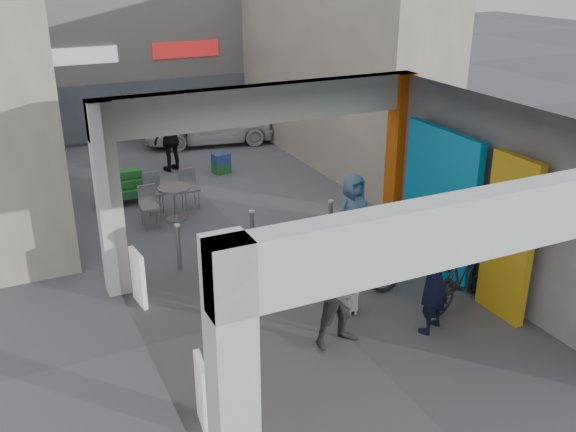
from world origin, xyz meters
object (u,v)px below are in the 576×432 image
cafe_set (166,202)px  produce_stand (123,191)px  man_crates (171,139)px  bicycle_front (416,264)px  white_van (209,122)px  man_elderly (352,213)px  man_back_turned (345,291)px  border_collie (350,299)px  bicycle_rear (462,276)px  man_with_dog (434,279)px

cafe_set → produce_stand: size_ratio=1.31×
man_crates → bicycle_front: size_ratio=0.98×
bicycle_front → white_van: size_ratio=0.45×
cafe_set → white_van: 6.18m
man_elderly → man_back_turned: bearing=-134.6°
cafe_set → man_back_turned: man_back_turned is taller
border_collie → bicycle_rear: 1.99m
bicycle_front → man_with_dog: bearing=164.5°
cafe_set → man_crates: (1.07, 3.23, 0.57)m
man_with_dog → bicycle_rear: (0.98, 0.46, -0.39)m
man_back_turned → man_elderly: man_back_turned is taller
cafe_set → man_back_turned: size_ratio=0.83×
man_with_dog → bicycle_front: bearing=-144.1°
border_collie → bicycle_rear: bicycle_rear is taller
man_back_turned → man_elderly: 3.43m
cafe_set → produce_stand: bearing=120.9°
white_van → man_back_turned: bearing=-178.1°
white_van → border_collie: bearing=-175.8°
man_crates → white_van: (1.85, 2.20, -0.20)m
cafe_set → bicycle_rear: 7.12m
man_crates → bicycle_rear: size_ratio=1.02×
man_crates → white_van: man_crates is taller
man_with_dog → cafe_set: bearing=-97.6°
man_elderly → bicycle_rear: 2.77m
man_back_turned → produce_stand: bearing=100.9°
produce_stand → bicycle_front: (3.90, -6.61, 0.17)m
border_collie → man_back_turned: man_back_turned is taller
border_collie → bicycle_rear: bearing=-12.2°
produce_stand → man_crates: man_crates is taller
man_back_turned → man_crates: (0.00, 9.60, -0.03)m
border_collie → man_back_turned: bearing=-121.2°
man_elderly → white_van: (0.00, 8.92, -0.13)m
man_with_dog → bicycle_rear: size_ratio=1.04×
man_back_turned → man_crates: man_back_turned is taller
border_collie → man_crates: (-0.57, 8.83, 0.66)m
man_back_turned → man_crates: bearing=87.5°
man_with_dog → white_van: man_with_dog is taller
man_with_dog → man_back_turned: bearing=-38.8°
border_collie → man_elderly: (1.28, 2.11, 0.58)m
man_crates → bicycle_front: 8.85m
man_elderly → white_van: 8.92m
produce_stand → bicycle_rear: bicycle_rear is taller
border_collie → white_van: size_ratio=0.15×
produce_stand → man_crates: bearing=64.7°
man_with_dog → man_crates: (-1.47, 9.87, -0.02)m
man_elderly → bicycle_rear: (0.60, -2.69, -0.29)m
man_elderly → white_van: size_ratio=0.40×
produce_stand → man_back_turned: 7.86m
produce_stand → man_crates: size_ratio=0.66×
man_back_turned → bicycle_front: bearing=23.5°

